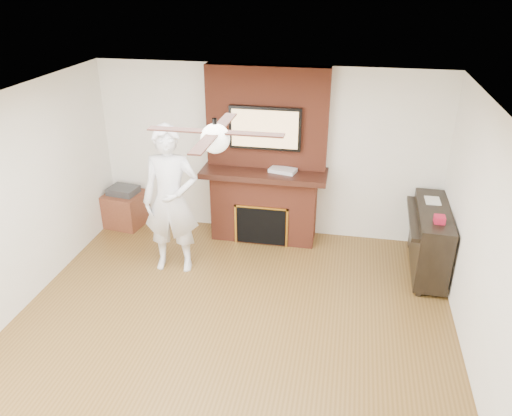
% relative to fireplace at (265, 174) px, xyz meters
% --- Properties ---
extents(room_shell, '(5.36, 5.86, 2.86)m').
position_rel_fireplace_xyz_m(room_shell, '(0.00, -2.55, 0.25)').
color(room_shell, brown).
rests_on(room_shell, ground).
extents(fireplace, '(1.78, 0.64, 2.50)m').
position_rel_fireplace_xyz_m(fireplace, '(0.00, 0.00, 0.00)').
color(fireplace, brown).
rests_on(fireplace, ground).
extents(tv, '(1.00, 0.08, 0.60)m').
position_rel_fireplace_xyz_m(tv, '(0.00, -0.05, 0.68)').
color(tv, black).
rests_on(tv, fireplace).
extents(ceiling_fan, '(1.21, 1.21, 0.31)m').
position_rel_fireplace_xyz_m(ceiling_fan, '(-0.00, -2.55, 1.34)').
color(ceiling_fan, black).
rests_on(ceiling_fan, room_shell).
extents(person, '(0.78, 0.57, 1.97)m').
position_rel_fireplace_xyz_m(person, '(-1.02, -1.11, -0.01)').
color(person, silver).
rests_on(person, ground).
extents(side_table, '(0.62, 0.62, 0.63)m').
position_rel_fireplace_xyz_m(side_table, '(-2.20, -0.07, -0.70)').
color(side_table, '#602D1B').
rests_on(side_table, ground).
extents(piano, '(0.55, 1.38, 0.98)m').
position_rel_fireplace_xyz_m(piano, '(2.28, -0.55, -0.52)').
color(piano, black).
rests_on(piano, ground).
extents(cable_box, '(0.40, 0.29, 0.05)m').
position_rel_fireplace_xyz_m(cable_box, '(0.27, -0.10, 0.11)').
color(cable_box, silver).
rests_on(cable_box, fireplace).
extents(candle_orange, '(0.07, 0.07, 0.13)m').
position_rel_fireplace_xyz_m(candle_orange, '(-0.15, -0.22, -0.93)').
color(candle_orange, red).
rests_on(candle_orange, ground).
extents(candle_green, '(0.08, 0.08, 0.08)m').
position_rel_fireplace_xyz_m(candle_green, '(-0.03, -0.19, -0.96)').
color(candle_green, '#4B732E').
rests_on(candle_green, ground).
extents(candle_cream, '(0.08, 0.08, 0.10)m').
position_rel_fireplace_xyz_m(candle_cream, '(0.13, -0.25, -0.95)').
color(candle_cream, beige).
rests_on(candle_cream, ground).
extents(candle_blue, '(0.06, 0.06, 0.08)m').
position_rel_fireplace_xyz_m(candle_blue, '(0.13, -0.20, -0.95)').
color(candle_blue, '#324E98').
rests_on(candle_blue, ground).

